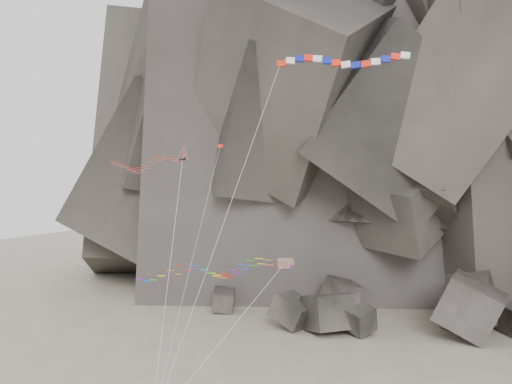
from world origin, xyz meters
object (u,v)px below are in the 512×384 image
at_px(banner_kite, 341,62).
at_px(pennant_kite, 203,215).
at_px(delta_kite, 142,163).
at_px(parafoil_kite, 204,270).

height_order(banner_kite, pennant_kite, banner_kite).
xyz_separation_m(delta_kite, banner_kite, (17.54, 5.59, 9.00)).
bearing_deg(delta_kite, parafoil_kite, 30.81).
bearing_deg(pennant_kite, banner_kite, 2.10).
bearing_deg(banner_kite, delta_kite, -178.15).
distance_m(parafoil_kite, pennant_kite, 5.26).
bearing_deg(banner_kite, pennant_kite, -171.53).
xyz_separation_m(banner_kite, parafoil_kite, (-11.73, -4.09, -18.84)).
xyz_separation_m(delta_kite, parafoil_kite, (5.80, 1.50, -9.85)).
relative_size(parafoil_kite, pennant_kite, 0.72).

